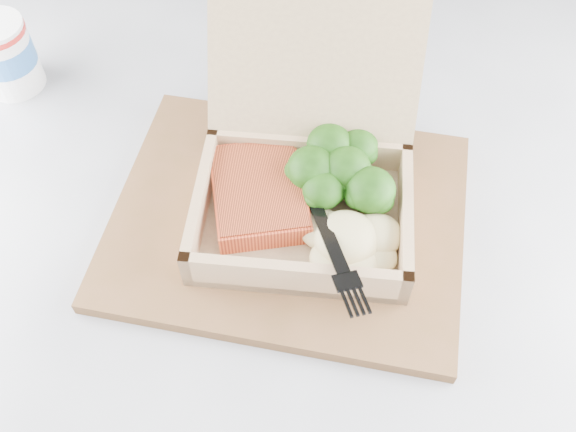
# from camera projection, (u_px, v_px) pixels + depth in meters

# --- Properties ---
(cafe_table) EXTENTS (1.02, 1.02, 0.76)m
(cafe_table) POSITION_uv_depth(u_px,v_px,m) (278.00, 329.00, 0.79)
(cafe_table) COLOR black
(cafe_table) RESTS_ON floor
(serving_tray) EXTENTS (0.37, 0.31, 0.01)m
(serving_tray) POSITION_uv_depth(u_px,v_px,m) (288.00, 219.00, 0.64)
(serving_tray) COLOR brown
(serving_tray) RESTS_ON cafe_table
(takeout_container) EXTENTS (0.21, 0.24, 0.18)m
(takeout_container) POSITION_uv_depth(u_px,v_px,m) (306.00, 164.00, 0.61)
(takeout_container) COLOR tan
(takeout_container) RESTS_ON serving_tray
(salmon_fillet) EXTENTS (0.11, 0.13, 0.02)m
(salmon_fillet) POSITION_uv_depth(u_px,v_px,m) (259.00, 193.00, 0.62)
(salmon_fillet) COLOR #E55E2C
(salmon_fillet) RESTS_ON takeout_container
(broccoli_pile) EXTENTS (0.11, 0.11, 0.04)m
(broccoli_pile) POSITION_uv_depth(u_px,v_px,m) (346.00, 175.00, 0.62)
(broccoli_pile) COLOR #276716
(broccoli_pile) RESTS_ON takeout_container
(mashed_potatoes) EXTENTS (0.10, 0.08, 0.03)m
(mashed_potatoes) POSITION_uv_depth(u_px,v_px,m) (346.00, 238.00, 0.58)
(mashed_potatoes) COLOR #CABE82
(mashed_potatoes) RESTS_ON takeout_container
(plastic_fork) EXTENTS (0.07, 0.16, 0.02)m
(plastic_fork) POSITION_uv_depth(u_px,v_px,m) (319.00, 211.00, 0.58)
(plastic_fork) COLOR black
(plastic_fork) RESTS_ON mashed_potatoes
(paper_cup) EXTENTS (0.07, 0.07, 0.09)m
(paper_cup) POSITION_uv_depth(u_px,v_px,m) (4.00, 53.00, 0.72)
(paper_cup) COLOR white
(paper_cup) RESTS_ON cafe_table
(receipt) EXTENTS (0.09, 0.14, 0.00)m
(receipt) POSITION_uv_depth(u_px,v_px,m) (274.00, 83.00, 0.76)
(receipt) COLOR white
(receipt) RESTS_ON cafe_table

